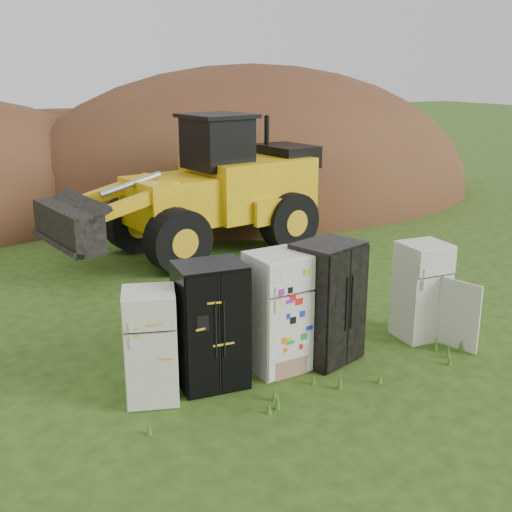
{
  "coord_description": "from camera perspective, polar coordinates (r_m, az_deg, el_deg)",
  "views": [
    {
      "loc": [
        -4.92,
        -7.73,
        4.42
      ],
      "look_at": [
        0.2,
        2.0,
        1.18
      ],
      "focal_mm": 45.0,
      "sensor_mm": 36.0,
      "label": 1
    }
  ],
  "objects": [
    {
      "name": "ground",
      "position": [
        10.18,
        4.33,
        -9.37
      ],
      "size": [
        120.0,
        120.0,
        0.0
      ],
      "primitive_type": "plane",
      "color": "#274312",
      "rests_on": "ground"
    },
    {
      "name": "fridge_leftmost",
      "position": [
        8.9,
        -9.34,
        -7.87
      ],
      "size": [
        0.87,
        0.86,
        1.58
      ],
      "primitive_type": null,
      "rotation": [
        0.0,
        0.0,
        -0.32
      ],
      "color": "white",
      "rests_on": "ground"
    },
    {
      "name": "fridge_black_side",
      "position": [
        9.16,
        -4.04,
        -6.15
      ],
      "size": [
        1.02,
        0.84,
        1.82
      ],
      "primitive_type": null,
      "rotation": [
        0.0,
        0.0,
        -0.1
      ],
      "color": "black",
      "rests_on": "ground"
    },
    {
      "name": "fridge_sticker",
      "position": [
        9.62,
        1.89,
        -4.99
      ],
      "size": [
        0.85,
        0.79,
        1.82
      ],
      "primitive_type": null,
      "rotation": [
        0.0,
        0.0,
        0.06
      ],
      "color": "white",
      "rests_on": "ground"
    },
    {
      "name": "fridge_dark_mid",
      "position": [
        9.96,
        6.28,
        -4.09
      ],
      "size": [
        1.16,
        1.04,
        1.89
      ],
      "primitive_type": null,
      "rotation": [
        0.0,
        0.0,
        0.3
      ],
      "color": "black",
      "rests_on": "ground"
    },
    {
      "name": "fridge_open_door",
      "position": [
        11.12,
        14.48,
        -2.99
      ],
      "size": [
        0.79,
        0.74,
        1.65
      ],
      "primitive_type": null,
      "rotation": [
        0.0,
        0.0,
        -0.07
      ],
      "color": "white",
      "rests_on": "ground"
    },
    {
      "name": "wheel_loader",
      "position": [
        15.46,
        -6.03,
        6.12
      ],
      "size": [
        7.28,
        3.85,
        3.35
      ],
      "primitive_type": null,
      "rotation": [
        0.0,
        0.0,
        0.16
      ],
      "color": "#E6B40F",
      "rests_on": "ground"
    },
    {
      "name": "dirt_mound_right",
      "position": [
        23.47,
        -0.35,
        5.58
      ],
      "size": [
        17.06,
        12.51,
        9.11
      ],
      "primitive_type": "ellipsoid",
      "color": "#4B2718",
      "rests_on": "ground"
    },
    {
      "name": "dirt_mound_back",
      "position": [
        27.19,
        -16.88,
        6.38
      ],
      "size": [
        17.11,
        11.4,
        5.73
      ],
      "primitive_type": "ellipsoid",
      "color": "#4B2718",
      "rests_on": "ground"
    }
  ]
}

